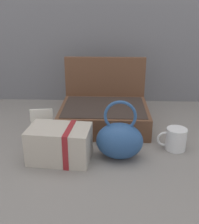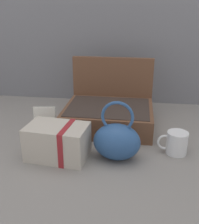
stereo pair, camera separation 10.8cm
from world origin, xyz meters
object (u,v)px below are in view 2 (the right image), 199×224
object	(u,v)px
cream_toiletry_bag	(58,142)
open_suitcase	(109,111)
coffee_mug	(176,143)
info_card_left	(45,122)
teal_pouch_handbag	(117,141)

from	to	relation	value
cream_toiletry_bag	open_suitcase	bearing A→B (deg)	65.05
coffee_mug	cream_toiletry_bag	bearing A→B (deg)	-168.06
open_suitcase	info_card_left	world-z (taller)	open_suitcase
teal_pouch_handbag	coffee_mug	world-z (taller)	teal_pouch_handbag
open_suitcase	cream_toiletry_bag	xyz separation A→B (m)	(-0.15, -0.33, -0.00)
teal_pouch_handbag	cream_toiletry_bag	distance (m)	0.22
cream_toiletry_bag	coffee_mug	xyz separation A→B (m)	(0.44, 0.09, -0.02)
teal_pouch_handbag	cream_toiletry_bag	size ratio (longest dim) A/B	0.97
cream_toiletry_bag	info_card_left	world-z (taller)	info_card_left
cream_toiletry_bag	coffee_mug	size ratio (longest dim) A/B	2.03
open_suitcase	teal_pouch_handbag	distance (m)	0.32
open_suitcase	cream_toiletry_bag	bearing A→B (deg)	-114.95
teal_pouch_handbag	cream_toiletry_bag	bearing A→B (deg)	-174.67
info_card_left	coffee_mug	bearing A→B (deg)	-15.12
teal_pouch_handbag	info_card_left	size ratio (longest dim) A/B	1.66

